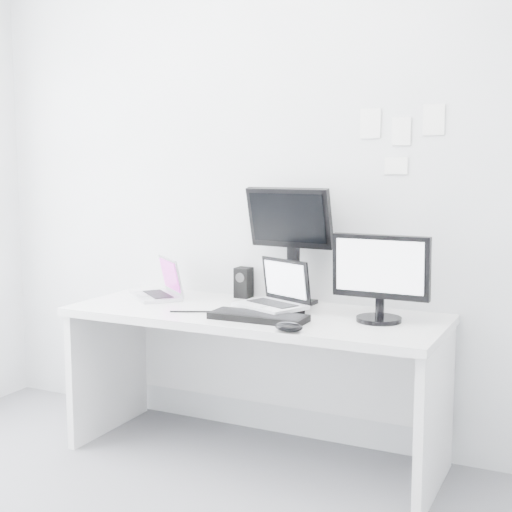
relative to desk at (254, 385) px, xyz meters
The scene contains 13 objects.
back_wall 1.05m from the desk, 90.00° to the left, with size 3.60×3.60×0.00m, color silver.
desk is the anchor object (origin of this frame).
macbook 0.78m from the desk, behind, with size 0.30×0.22×0.22m, color silver.
speaker 0.57m from the desk, 124.85° to the left, with size 0.08×0.08×0.16m, color black.
dell_laptop 0.50m from the desk, ahead, with size 0.31×0.24×0.26m, color #B8BAC0.
rear_monitor 0.71m from the desk, 70.59° to the left, with size 0.44×0.16×0.60m, color black.
samsung_monitor 0.83m from the desk, ahead, with size 0.44×0.20×0.40m, color black.
keyboard 0.43m from the desk, 58.27° to the right, with size 0.45×0.16×0.03m, color black.
mouse 0.59m from the desk, 44.71° to the right, with size 0.13×0.08×0.04m, color black.
wall_note_0 1.38m from the desk, 37.40° to the left, with size 0.10×0.00×0.14m, color white.
wall_note_1 1.40m from the desk, 29.83° to the left, with size 0.09×0.00×0.13m, color white.
wall_note_2 1.51m from the desk, 24.64° to the left, with size 0.10×0.00×0.14m, color white.
wall_note_3 1.25m from the desk, 30.67° to the left, with size 0.11×0.00×0.08m, color white.
Camera 1 is at (1.46, -1.74, 1.43)m, focal length 49.88 mm.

